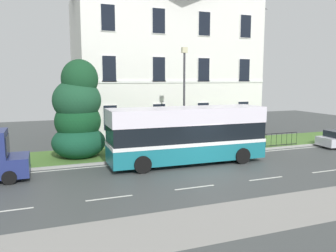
# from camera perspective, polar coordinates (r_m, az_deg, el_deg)

# --- Properties ---
(ground_plane) EXTENTS (60.00, 56.00, 0.18)m
(ground_plane) POSITION_cam_1_polar(r_m,az_deg,el_deg) (19.28, 6.55, -7.30)
(ground_plane) COLOR #414544
(georgian_townhouse) EXTENTS (15.87, 8.67, 13.54)m
(georgian_townhouse) POSITION_cam_1_polar(r_m,az_deg,el_deg) (31.58, -0.78, 11.34)
(georgian_townhouse) COLOR white
(georgian_townhouse) RESTS_ON ground_plane
(iron_verge_railing) EXTENTS (14.34, 0.04, 0.97)m
(iron_verge_railing) POSITION_cam_1_polar(r_m,az_deg,el_deg) (23.23, 7.37, -3.09)
(iron_verge_railing) COLOR black
(iron_verge_railing) RESTS_ON ground_plane
(evergreen_tree) EXTENTS (3.35, 3.35, 6.24)m
(evergreen_tree) POSITION_cam_1_polar(r_m,az_deg,el_deg) (22.18, -14.81, 1.84)
(evergreen_tree) COLOR #423328
(evergreen_tree) RESTS_ON ground_plane
(single_decker_bus) EXTENTS (9.42, 2.78, 3.36)m
(single_decker_bus) POSITION_cam_1_polar(r_m,az_deg,el_deg) (20.19, 3.25, -1.41)
(single_decker_bus) COLOR #186D7B
(single_decker_bus) RESTS_ON ground_plane
(street_lamp_post) EXTENTS (0.36, 0.24, 6.95)m
(street_lamp_post) POSITION_cam_1_polar(r_m,az_deg,el_deg) (22.80, 2.72, 5.55)
(street_lamp_post) COLOR #333338
(street_lamp_post) RESTS_ON ground_plane
(litter_bin) EXTENTS (0.55, 0.55, 1.13)m
(litter_bin) POSITION_cam_1_polar(r_m,az_deg,el_deg) (24.77, 9.72, -2.29)
(litter_bin) COLOR #23472D
(litter_bin) RESTS_ON ground_plane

